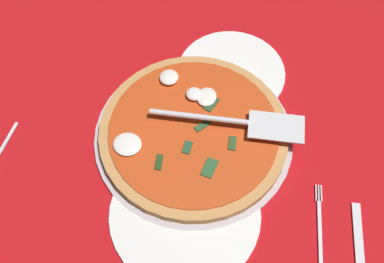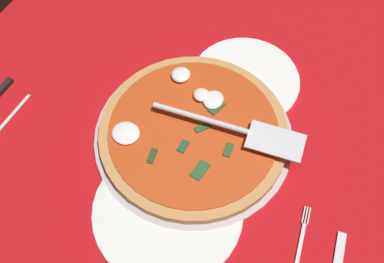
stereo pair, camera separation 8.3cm
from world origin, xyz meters
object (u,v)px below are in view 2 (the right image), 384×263
(pizza, at_px, (192,131))
(pizza_server, at_px, (237,129))
(dinner_plate_right, at_px, (168,210))
(dinner_plate_left, at_px, (245,80))

(pizza, relative_size, pizza_server, 1.23)
(dinner_plate_right, height_order, pizza_server, pizza_server)
(dinner_plate_right, height_order, pizza, pizza)
(pizza, xyz_separation_m, pizza_server, (-0.02, 0.07, 0.03))
(dinner_plate_left, relative_size, dinner_plate_right, 0.85)
(dinner_plate_right, xyz_separation_m, pizza_server, (-0.17, 0.04, 0.04))
(dinner_plate_right, bearing_deg, pizza, -168.51)
(dinner_plate_right, xyz_separation_m, pizza, (-0.15, -0.03, 0.02))
(dinner_plate_right, distance_m, pizza, 0.15)
(pizza_server, bearing_deg, dinner_plate_right, -112.57)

